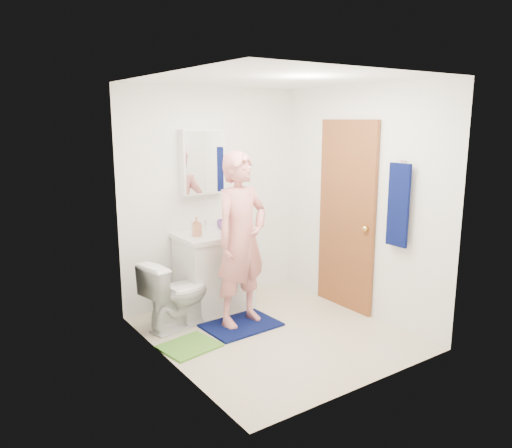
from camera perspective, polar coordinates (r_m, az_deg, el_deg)
The scene contains 22 objects.
floor at distance 5.02m, azimuth 2.17°, elevation -12.40°, with size 2.20×2.40×0.02m, color beige.
ceiling at distance 4.59m, azimuth 2.42°, elevation 16.34°, with size 2.20×2.40×0.02m, color white.
wall_back at distance 5.65m, azimuth -5.08°, elevation 3.17°, with size 2.20×0.02×2.40m, color white.
wall_front at distance 3.77m, azimuth 13.34°, elevation -1.52°, with size 2.20×0.02×2.40m, color white.
wall_left at distance 4.10m, azimuth -10.26°, elevation -0.33°, with size 0.02×2.40×2.40m, color white.
wall_right at distance 5.38m, azimuth 11.81°, elevation 2.52°, with size 0.02×2.40×2.40m, color white.
vanity_cabinet at distance 5.51m, azimuth -4.77°, elevation -5.60°, with size 0.75×0.55×0.80m, color white.
countertop at distance 5.40m, azimuth -4.85°, elevation -1.29°, with size 0.79×0.59×0.05m, color white.
sink_basin at distance 5.40m, azimuth -4.85°, elevation -1.14°, with size 0.40×0.40×0.03m, color white.
faucet at distance 5.53m, azimuth -5.79°, elevation -0.08°, with size 0.03×0.03×0.12m, color silver.
medicine_cabinet at distance 5.47m, azimuth -6.17°, elevation 7.08°, with size 0.50×0.12×0.70m, color white.
mirror_panel at distance 5.42m, azimuth -5.85°, elevation 7.04°, with size 0.46×0.01×0.66m, color white.
door at distance 5.48m, azimuth 10.28°, elevation 0.89°, with size 0.05×0.80×2.05m, color #9B552A.
door_knob at distance 5.25m, azimuth 12.39°, elevation -0.51°, with size 0.07×0.07×0.07m, color gold.
towel at distance 4.94m, azimuth 15.96°, elevation 2.07°, with size 0.03×0.24×0.80m, color #070F47.
towel_hook at distance 4.92m, azimuth 16.54°, elevation 6.94°, with size 0.02×0.02×0.06m, color silver.
toilet at distance 5.07m, azimuth -9.07°, elevation -7.87°, with size 0.39×0.69×0.70m, color white.
bath_mat at distance 5.15m, azimuth -1.70°, elevation -11.47°, with size 0.73×0.52×0.02m, color #070F47.
green_rug at distance 4.76m, azimuth -7.64°, elevation -13.66°, with size 0.49×0.42×0.02m, color #5BA035.
soap_dispenser at distance 5.26m, azimuth -6.80°, elevation -0.27°, with size 0.09×0.10×0.21m, color tan.
toothbrush_cup at distance 5.55m, azimuth -3.81°, elevation -0.08°, with size 0.14×0.14×0.11m, color #75469B.
man at distance 4.93m, azimuth -1.70°, elevation -1.79°, with size 0.63×0.41×1.73m, color #DD807C.
Camera 1 is at (-2.74, -3.66, 2.06)m, focal length 35.00 mm.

